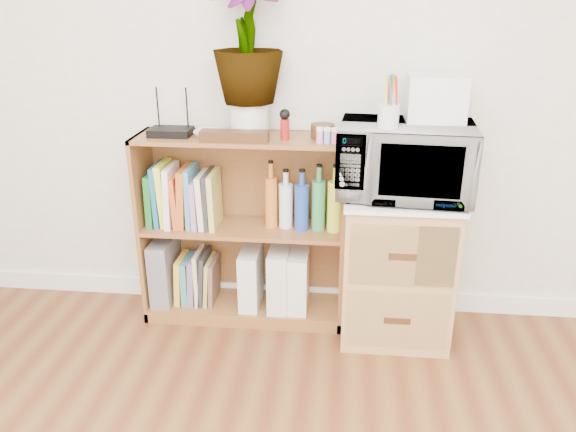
# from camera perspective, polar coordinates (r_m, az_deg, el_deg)

# --- Properties ---
(skirting_board) EXTENTS (4.00, 0.02, 0.10)m
(skirting_board) POSITION_cam_1_polar(r_m,az_deg,el_deg) (3.07, 2.68, -7.99)
(skirting_board) COLOR white
(skirting_board) RESTS_ON ground
(bookshelf) EXTENTS (1.00, 0.30, 0.95)m
(bookshelf) POSITION_cam_1_polar(r_m,az_deg,el_deg) (2.79, -4.54, -1.44)
(bookshelf) COLOR brown
(bookshelf) RESTS_ON ground
(wicker_unit) EXTENTS (0.50, 0.45, 0.70)m
(wicker_unit) POSITION_cam_1_polar(r_m,az_deg,el_deg) (2.75, 10.91, -5.07)
(wicker_unit) COLOR #9E7542
(wicker_unit) RESTS_ON ground
(microwave) EXTENTS (0.61, 0.44, 0.32)m
(microwave) POSITION_cam_1_polar(r_m,az_deg,el_deg) (2.54, 11.77, 5.57)
(microwave) COLOR silver
(microwave) RESTS_ON wicker_unit
(pen_cup) EXTENTS (0.09, 0.09, 0.10)m
(pen_cup) POSITION_cam_1_polar(r_m,az_deg,el_deg) (2.42, 10.16, 9.98)
(pen_cup) COLOR silver
(pen_cup) RESTS_ON microwave
(small_appliance) EXTENTS (0.25, 0.21, 0.20)m
(small_appliance) POSITION_cam_1_polar(r_m,az_deg,el_deg) (2.59, 14.76, 11.51)
(small_appliance) COLOR white
(small_appliance) RESTS_ON microwave
(router) EXTENTS (0.19, 0.13, 0.04)m
(router) POSITION_cam_1_polar(r_m,az_deg,el_deg) (2.70, -11.81, 8.37)
(router) COLOR black
(router) RESTS_ON bookshelf
(white_bowl) EXTENTS (0.13, 0.13, 0.03)m
(white_bowl) POSITION_cam_1_polar(r_m,az_deg,el_deg) (2.64, -8.11, 8.29)
(white_bowl) COLOR white
(white_bowl) RESTS_ON bookshelf
(plant_pot) EXTENTS (0.18, 0.18, 0.15)m
(plant_pot) POSITION_cam_1_polar(r_m,az_deg,el_deg) (2.63, -3.95, 9.78)
(plant_pot) COLOR silver
(plant_pot) RESTS_ON bookshelf
(potted_plant) EXTENTS (0.32, 0.32, 0.58)m
(potted_plant) POSITION_cam_1_polar(r_m,az_deg,el_deg) (2.58, -4.17, 17.70)
(potted_plant) COLOR #28652A
(potted_plant) RESTS_ON plant_pot
(trinket_box) EXTENTS (0.31, 0.08, 0.05)m
(trinket_box) POSITION_cam_1_polar(r_m,az_deg,el_deg) (2.54, -5.46, 8.09)
(trinket_box) COLOR #351C0E
(trinket_box) RESTS_ON bookshelf
(kokeshi_doll) EXTENTS (0.04, 0.04, 0.09)m
(kokeshi_doll) POSITION_cam_1_polar(r_m,az_deg,el_deg) (2.56, -0.33, 8.79)
(kokeshi_doll) COLOR maroon
(kokeshi_doll) RESTS_ON bookshelf
(wooden_bowl) EXTENTS (0.11, 0.11, 0.06)m
(wooden_bowl) POSITION_cam_1_polar(r_m,az_deg,el_deg) (2.60, 3.53, 8.62)
(wooden_bowl) COLOR #3A1F0F
(wooden_bowl) RESTS_ON bookshelf
(paint_jars) EXTENTS (0.10, 0.04, 0.05)m
(paint_jars) POSITION_cam_1_polar(r_m,az_deg,el_deg) (2.50, 4.00, 7.96)
(paint_jars) COLOR pink
(paint_jars) RESTS_ON bookshelf
(file_box) EXTENTS (0.10, 0.27, 0.33)m
(file_box) POSITION_cam_1_polar(r_m,az_deg,el_deg) (2.99, -12.37, -5.28)
(file_box) COLOR slate
(file_box) RESTS_ON bookshelf
(magazine_holder_left) EXTENTS (0.10, 0.24, 0.30)m
(magazine_holder_left) POSITION_cam_1_polar(r_m,az_deg,el_deg) (2.89, -3.79, -6.19)
(magazine_holder_left) COLOR silver
(magazine_holder_left) RESTS_ON bookshelf
(magazine_holder_mid) EXTENTS (0.10, 0.25, 0.31)m
(magazine_holder_mid) POSITION_cam_1_polar(r_m,az_deg,el_deg) (2.86, -0.88, -6.23)
(magazine_holder_mid) COLOR silver
(magazine_holder_mid) RESTS_ON bookshelf
(magazine_holder_right) EXTENTS (0.10, 0.24, 0.30)m
(magazine_holder_right) POSITION_cam_1_polar(r_m,az_deg,el_deg) (2.86, 1.09, -6.44)
(magazine_holder_right) COLOR silver
(magazine_holder_right) RESTS_ON bookshelf
(cookbooks) EXTENTS (0.34, 0.20, 0.31)m
(cookbooks) POSITION_cam_1_polar(r_m,az_deg,el_deg) (2.80, -10.58, 1.94)
(cookbooks) COLOR #1C6927
(cookbooks) RESTS_ON bookshelf
(liquor_bottles) EXTENTS (0.45, 0.07, 0.32)m
(liquor_bottles) POSITION_cam_1_polar(r_m,az_deg,el_deg) (2.69, 2.40, 1.74)
(liquor_bottles) COLOR #C76D25
(liquor_bottles) RESTS_ON bookshelf
(lower_books) EXTENTS (0.21, 0.19, 0.28)m
(lower_books) POSITION_cam_1_polar(r_m,az_deg,el_deg) (2.96, -9.20, -6.22)
(lower_books) COLOR gold
(lower_books) RESTS_ON bookshelf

